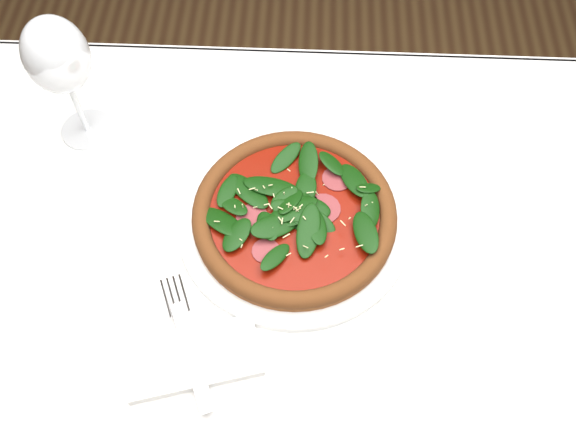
{
  "coord_description": "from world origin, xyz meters",
  "views": [
    {
      "loc": [
        -0.06,
        -0.39,
        1.52
      ],
      "look_at": [
        -0.08,
        0.06,
        0.77
      ],
      "focal_mm": 40.0,
      "sensor_mm": 36.0,
      "label": 1
    }
  ],
  "objects_px": {
    "plate": "(294,220)",
    "wine_glass": "(57,58)",
    "pizza": "(294,213)",
    "napkin": "(193,358)"
  },
  "relations": [
    {
      "from": "plate",
      "to": "wine_glass",
      "type": "relative_size",
      "value": 1.51
    },
    {
      "from": "plate",
      "to": "pizza",
      "type": "xyz_separation_m",
      "value": [
        0.0,
        0.0,
        0.02
      ]
    },
    {
      "from": "napkin",
      "to": "pizza",
      "type": "bearing_deg",
      "value": 60.1
    },
    {
      "from": "wine_glass",
      "to": "pizza",
      "type": "bearing_deg",
      "value": -24.89
    },
    {
      "from": "wine_glass",
      "to": "napkin",
      "type": "distance_m",
      "value": 0.43
    },
    {
      "from": "pizza",
      "to": "napkin",
      "type": "distance_m",
      "value": 0.24
    },
    {
      "from": "plate",
      "to": "napkin",
      "type": "relative_size",
      "value": 1.97
    },
    {
      "from": "plate",
      "to": "napkin",
      "type": "xyz_separation_m",
      "value": [
        -0.12,
        -0.2,
        -0.0
      ]
    },
    {
      "from": "plate",
      "to": "pizza",
      "type": "height_order",
      "value": "pizza"
    },
    {
      "from": "plate",
      "to": "wine_glass",
      "type": "xyz_separation_m",
      "value": [
        -0.32,
        0.15,
        0.15
      ]
    }
  ]
}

